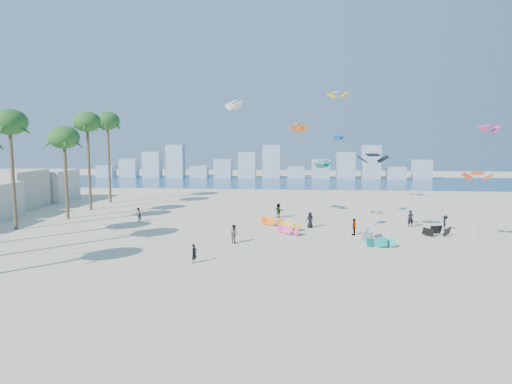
{
  "coord_description": "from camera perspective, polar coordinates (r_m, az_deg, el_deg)",
  "views": [
    {
      "loc": [
        6.89,
        -30.31,
        10.18
      ],
      "look_at": [
        3.0,
        16.0,
        4.5
      ],
      "focal_mm": 31.13,
      "sensor_mm": 36.0,
      "label": 1
    }
  ],
  "objects": [
    {
      "name": "kitesurfer_near",
      "position": [
        36.9,
        -7.94,
        -7.83
      ],
      "size": [
        0.6,
        0.69,
        1.59
      ],
      "primitive_type": "imported",
      "rotation": [
        0.0,
        0.0,
        1.11
      ],
      "color": "black",
      "rests_on": "ground"
    },
    {
      "name": "grounded_kites",
      "position": [
        47.58,
        11.16,
        -4.94
      ],
      "size": [
        20.77,
        11.09,
        1.06
      ],
      "color": "yellow",
      "rests_on": "ground"
    },
    {
      "name": "palm_row",
      "position": [
        54.69,
        -27.25,
        7.65
      ],
      "size": [
        8.02,
        44.8,
        15.39
      ],
      "color": "brown",
      "rests_on": "ground"
    },
    {
      "name": "distant_skyline",
      "position": [
        112.83,
        0.68,
        3.36
      ],
      "size": [
        85.0,
        3.0,
        8.4
      ],
      "color": "#9EADBF",
      "rests_on": "ground"
    },
    {
      "name": "kitesurfers_far",
      "position": [
        52.58,
        7.15,
        -3.25
      ],
      "size": [
        36.58,
        11.05,
        1.93
      ],
      "color": "black",
      "rests_on": "ground"
    },
    {
      "name": "kitesurfer_mid",
      "position": [
        43.35,
        -2.85,
        -5.4
      ],
      "size": [
        1.11,
        1.08,
        1.81
      ],
      "primitive_type": "imported",
      "rotation": [
        0.0,
        0.0,
        2.47
      ],
      "color": "gray",
      "rests_on": "ground"
    },
    {
      "name": "ground",
      "position": [
        32.71,
        -7.75,
        -11.23
      ],
      "size": [
        220.0,
        220.0,
        0.0
      ],
      "primitive_type": "plane",
      "color": "beige",
      "rests_on": "ground"
    },
    {
      "name": "ocean",
      "position": [
        103.05,
        0.94,
        1.3
      ],
      "size": [
        220.0,
        220.0,
        0.0
      ],
      "primitive_type": "plane",
      "color": "navy",
      "rests_on": "ground"
    },
    {
      "name": "flying_kites",
      "position": [
        52.91,
        11.68,
        8.58
      ],
      "size": [
        33.1,
        27.49,
        17.36
      ],
      "color": "#0B8C7D",
      "rests_on": "ground"
    }
  ]
}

